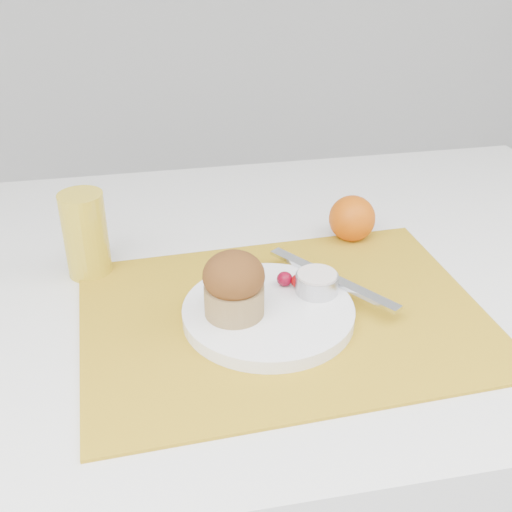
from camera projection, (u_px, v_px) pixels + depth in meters
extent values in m
cube|color=white|center=(268.00, 454.00, 1.11)|extent=(1.20, 0.80, 0.75)
cube|color=gold|center=(284.00, 316.00, 0.82)|extent=(0.52, 0.39, 0.00)
cylinder|color=white|center=(268.00, 313.00, 0.80)|extent=(0.28, 0.28, 0.02)
cylinder|color=#B8B8BD|center=(317.00, 283.00, 0.82)|extent=(0.07, 0.07, 0.02)
cylinder|color=silver|center=(317.00, 276.00, 0.82)|extent=(0.06, 0.06, 0.01)
ellipsoid|color=#530212|center=(285.00, 279.00, 0.84)|extent=(0.02, 0.02, 0.02)
ellipsoid|color=#610204|center=(299.00, 281.00, 0.83)|extent=(0.02, 0.02, 0.02)
cube|color=silver|center=(332.00, 278.00, 0.85)|extent=(0.13, 0.18, 0.01)
sphere|color=#D25707|center=(352.00, 218.00, 0.98)|extent=(0.07, 0.07, 0.07)
cylinder|color=gold|center=(86.00, 235.00, 0.88)|extent=(0.06, 0.06, 0.12)
cylinder|color=#A88651|center=(234.00, 299.00, 0.78)|extent=(0.09, 0.09, 0.04)
ellipsoid|color=#3B1D0A|center=(234.00, 276.00, 0.76)|extent=(0.08, 0.08, 0.06)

